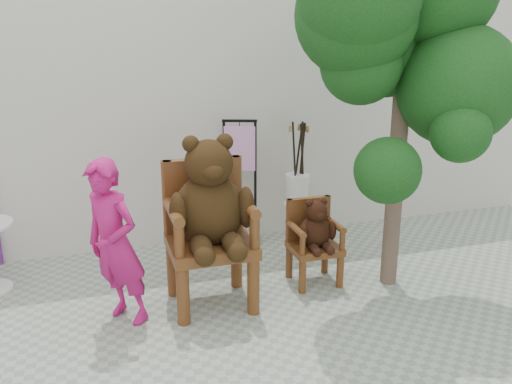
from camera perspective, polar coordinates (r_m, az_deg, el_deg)
ground_plane at (r=4.55m, az=3.24°, el=-16.53°), size 60.00×60.00×0.00m
back_wall at (r=6.86m, az=-5.73°, el=8.31°), size 9.00×1.00×3.00m
chair_big at (r=4.92m, az=-4.92°, el=-1.98°), size 0.77×0.85×1.62m
chair_small at (r=5.49m, az=6.16°, el=-4.30°), size 0.49×0.49×0.90m
person at (r=4.74m, az=-14.57°, el=-5.35°), size 0.63×0.65×1.51m
display_stand at (r=6.41m, az=-1.68°, el=-0.60°), size 0.54×0.48×1.51m
stool_bucket at (r=6.61m, az=4.40°, el=0.41°), size 0.32×0.32×1.45m
tree at (r=5.12m, az=15.00°, el=16.34°), size 2.06×1.46×3.45m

